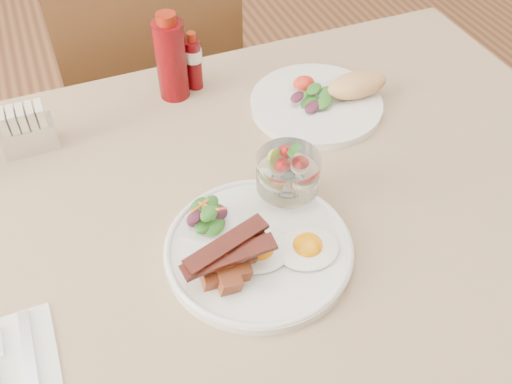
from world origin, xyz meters
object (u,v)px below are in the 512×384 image
at_px(main_plate, 259,250).
at_px(sugar_caddy, 27,131).
at_px(ketchup_bottle, 171,59).
at_px(table, 240,244).
at_px(fruit_cup, 288,172).
at_px(chair_far, 153,94).
at_px(second_plate, 326,98).
at_px(hot_sauce_bottle, 194,61).

bearing_deg(main_plate, sugar_caddy, 127.47).
relative_size(ketchup_bottle, sugar_caddy, 1.87).
bearing_deg(table, fruit_cup, -14.13).
height_order(chair_far, second_plate, chair_far).
distance_m(main_plate, fruit_cup, 0.13).
height_order(ketchup_bottle, hot_sauce_bottle, ketchup_bottle).
bearing_deg(sugar_caddy, chair_far, 53.02).
bearing_deg(fruit_cup, ketchup_bottle, 103.28).
bearing_deg(sugar_caddy, hot_sauce_bottle, 11.53).
bearing_deg(second_plate, sugar_caddy, 171.07).
relative_size(main_plate, fruit_cup, 2.80).
xyz_separation_m(main_plate, fruit_cup, (0.08, 0.08, 0.06)).
bearing_deg(hot_sauce_bottle, fruit_cup, -84.08).
bearing_deg(hot_sauce_bottle, main_plate, -95.39).
bearing_deg(sugar_caddy, fruit_cup, -39.29).
height_order(table, second_plate, second_plate).
xyz_separation_m(ketchup_bottle, hot_sauce_bottle, (0.05, 0.01, -0.02)).
relative_size(fruit_cup, ketchup_bottle, 0.58).
height_order(fruit_cup, ketchup_bottle, ketchup_bottle).
bearing_deg(table, main_plate, -93.05).
distance_m(table, chair_far, 0.68).
bearing_deg(ketchup_bottle, sugar_caddy, -168.46).
xyz_separation_m(second_plate, hot_sauce_bottle, (-0.21, 0.15, 0.04)).
xyz_separation_m(table, sugar_caddy, (-0.29, 0.28, 0.13)).
bearing_deg(chair_far, second_plate, -62.09).
bearing_deg(table, hot_sauce_bottle, 83.98).
distance_m(table, ketchup_bottle, 0.37).
relative_size(main_plate, hot_sauce_bottle, 2.32).
distance_m(table, main_plate, 0.14).
xyz_separation_m(second_plate, sugar_caddy, (-0.54, 0.08, 0.02)).
distance_m(main_plate, second_plate, 0.38).
distance_m(second_plate, sugar_caddy, 0.55).
distance_m(main_plate, sugar_caddy, 0.47).
bearing_deg(second_plate, hot_sauce_bottle, 144.51).
distance_m(main_plate, ketchup_bottle, 0.43).
bearing_deg(hot_sauce_bottle, table, -96.02).
height_order(second_plate, sugar_caddy, sugar_caddy).
xyz_separation_m(table, hot_sauce_bottle, (0.04, 0.34, 0.15)).
height_order(table, ketchup_bottle, ketchup_bottle).
xyz_separation_m(table, second_plate, (0.25, 0.19, 0.11)).
xyz_separation_m(chair_far, sugar_caddy, (-0.29, -0.39, 0.26)).
bearing_deg(table, chair_far, 90.00).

